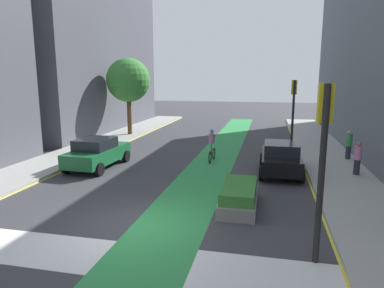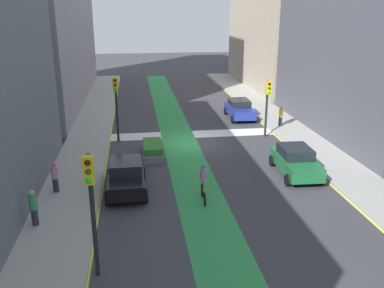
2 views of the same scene
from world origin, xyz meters
name	(u,v)px [view 1 (image 1 of 2)]	position (x,y,z in m)	size (l,w,h in m)	color
ground_plane	(134,226)	(0.00, 0.00, 0.00)	(120.00, 120.00, 0.00)	#38383D
bike_lane_paint	(168,229)	(1.11, 0.00, 0.00)	(2.40, 60.00, 0.01)	#2D8C47
crosswalk_band	(105,257)	(0.00, -2.00, 0.00)	(12.00, 1.80, 0.01)	silver
curb_stripe_right	(334,245)	(6.00, 0.00, 0.01)	(0.16, 60.00, 0.01)	yellow
traffic_signal_near_right	(323,140)	(5.36, -0.94, 3.15)	(0.35, 0.52, 4.51)	black
traffic_signal_far_right	(294,101)	(5.65, 14.55, 3.15)	(0.35, 0.52, 4.51)	black
car_green_left_far	(97,152)	(-4.64, 6.48, 0.80)	(2.16, 4.27, 1.57)	#196033
car_black_right_far	(281,158)	(4.71, 7.35, 0.80)	(2.05, 4.22, 1.57)	black
cyclist_in_lane	(212,145)	(1.01, 9.08, 0.97)	(0.32, 1.73, 1.86)	black
pedestrian_sidewalk_right_a	(349,145)	(8.50, 10.74, 0.97)	(0.34, 0.34, 1.61)	#262638
pedestrian_sidewalk_right_b	(358,158)	(8.20, 7.38, 0.95)	(0.34, 0.34, 1.58)	#262638
street_tree_near	(128,80)	(-6.97, 16.44, 4.46)	(3.48, 3.48, 6.07)	brown
median_planter	(239,196)	(3.11, 2.36, 0.40)	(1.29, 2.93, 0.85)	slate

